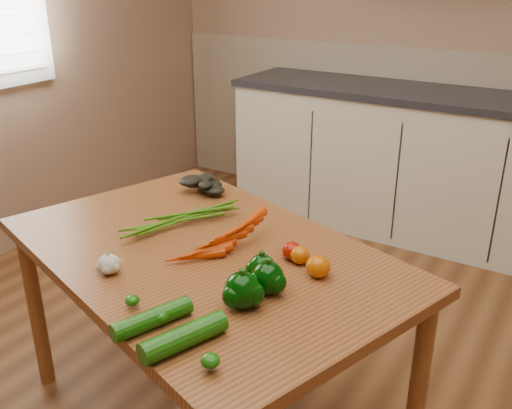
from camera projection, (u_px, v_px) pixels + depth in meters
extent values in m
cube|color=tan|center=(458.00, 16.00, 3.42)|extent=(4.00, 0.02, 2.60)
cube|color=tan|center=(441.00, 138.00, 3.69)|extent=(3.98, 0.03, 1.10)
cube|color=beige|center=(459.00, 173.00, 3.41)|extent=(2.80, 0.60, 0.86)
cube|color=#2B2B30|center=(470.00, 99.00, 3.24)|extent=(2.84, 0.64, 0.04)
cube|color=brown|center=(203.00, 254.00, 1.87)|extent=(1.55, 1.25, 0.04)
cylinder|color=brown|center=(36.00, 309.00, 2.22)|extent=(0.06, 0.06, 0.68)
cylinder|color=brown|center=(196.00, 252.00, 2.67)|extent=(0.06, 0.06, 0.68)
cylinder|color=brown|center=(418.00, 390.00, 1.80)|extent=(0.06, 0.06, 0.68)
ellipsoid|color=beige|center=(109.00, 264.00, 1.71)|extent=(0.07, 0.07, 0.06)
sphere|color=black|center=(262.00, 268.00, 1.67)|extent=(0.08, 0.08, 0.08)
sphere|color=black|center=(268.00, 278.00, 1.60)|extent=(0.09, 0.09, 0.09)
sphere|color=black|center=(242.00, 290.00, 1.53)|extent=(0.10, 0.10, 0.10)
ellipsoid|color=#991102|center=(292.00, 251.00, 1.79)|extent=(0.06, 0.06, 0.06)
ellipsoid|color=#C15504|center=(300.00, 255.00, 1.76)|extent=(0.06, 0.06, 0.06)
ellipsoid|color=#C15504|center=(318.00, 266.00, 1.68)|extent=(0.07, 0.07, 0.07)
cylinder|color=#104D08|center=(184.00, 337.00, 1.37)|extent=(0.13, 0.23, 0.06)
cylinder|color=#104D08|center=(152.00, 318.00, 1.45)|extent=(0.12, 0.22, 0.05)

